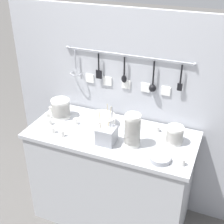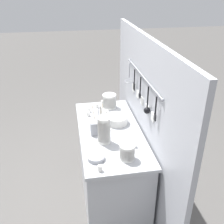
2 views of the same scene
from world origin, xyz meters
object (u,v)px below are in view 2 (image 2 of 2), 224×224
(cup_back_left, at_px, (107,113))
(cup_centre, at_px, (97,105))
(steel_mixing_bowl, at_px, (96,158))
(cup_back_right, at_px, (134,144))
(cup_front_left, at_px, (111,101))
(bowl_stack_nested_right, at_px, (109,101))
(bowl_stack_back_corner, at_px, (127,152))
(cup_mid_row, at_px, (88,114))
(plate_stack, at_px, (117,120))
(cup_edge_far, at_px, (100,168))
(cup_by_caddy, at_px, (89,110))
(cup_edge_near, at_px, (103,102))
(cutlery_caddy, at_px, (97,126))
(bowl_stack_tall_left, at_px, (104,130))

(cup_back_left, relative_size, cup_centre, 1.00)
(steel_mixing_bowl, height_order, cup_back_right, cup_back_right)
(steel_mixing_bowl, relative_size, cup_centre, 2.86)
(steel_mixing_bowl, height_order, cup_front_left, cup_front_left)
(steel_mixing_bowl, bearing_deg, bowl_stack_nested_right, 164.06)
(cup_back_left, bearing_deg, bowl_stack_back_corner, 3.10)
(cup_mid_row, bearing_deg, cup_back_right, 28.02)
(cup_centre, xyz_separation_m, cup_back_right, (0.81, 0.22, 0.00))
(plate_stack, bearing_deg, steel_mixing_bowl, -26.45)
(cup_edge_far, distance_m, cup_by_caddy, 0.97)
(plate_stack, distance_m, cup_centre, 0.41)
(cup_edge_far, relative_size, cup_back_right, 1.00)
(cup_front_left, bearing_deg, bowl_stack_back_corner, -2.80)
(steel_mixing_bowl, xyz_separation_m, cup_edge_near, (-0.99, 0.20, 0.01))
(cutlery_caddy, xyz_separation_m, cup_by_caddy, (-0.42, -0.04, -0.04))
(bowl_stack_tall_left, relative_size, cup_centre, 5.12)
(steel_mixing_bowl, xyz_separation_m, cup_by_caddy, (-0.83, 0.02, 0.01))
(bowl_stack_tall_left, relative_size, cup_back_left, 5.12)
(bowl_stack_nested_right, xyz_separation_m, cup_back_left, (0.16, -0.06, -0.05))
(plate_stack, bearing_deg, cutlery_caddy, -57.44)
(bowl_stack_nested_right, relative_size, cup_edge_near, 3.23)
(bowl_stack_nested_right, relative_size, cup_mid_row, 3.23)
(steel_mixing_bowl, relative_size, cup_by_caddy, 2.86)
(plate_stack, distance_m, cup_mid_row, 0.33)
(bowl_stack_nested_right, height_order, cup_edge_near, bowl_stack_nested_right)
(steel_mixing_bowl, bearing_deg, cup_by_caddy, 178.37)
(bowl_stack_back_corner, xyz_separation_m, cutlery_caddy, (-0.44, -0.18, -0.00))
(cup_front_left, distance_m, cup_edge_near, 0.10)
(bowl_stack_tall_left, distance_m, cup_back_right, 0.29)
(bowl_stack_tall_left, bearing_deg, bowl_stack_nested_right, 166.72)
(plate_stack, bearing_deg, bowl_stack_nested_right, -177.94)
(cup_back_left, bearing_deg, cup_mid_row, -92.33)
(cup_by_caddy, bearing_deg, cup_edge_far, -0.68)
(cutlery_caddy, bearing_deg, bowl_stack_tall_left, 12.02)
(cup_back_left, distance_m, cup_front_left, 0.30)
(bowl_stack_tall_left, relative_size, cup_edge_near, 5.12)
(steel_mixing_bowl, bearing_deg, cup_edge_near, 168.85)
(cup_edge_far, bearing_deg, cup_front_left, 166.30)
(cup_back_left, height_order, cup_centre, same)
(cup_edge_far, relative_size, cup_mid_row, 1.00)
(cutlery_caddy, distance_m, cup_edge_far, 0.55)
(cup_back_left, relative_size, cup_mid_row, 1.00)
(bowl_stack_back_corner, relative_size, cup_centre, 2.73)
(cup_centre, xyz_separation_m, cup_edge_near, (-0.07, 0.07, 0.00))
(bowl_stack_back_corner, distance_m, cup_centre, 0.97)
(cup_front_left, height_order, cup_back_right, same)
(cup_back_right, bearing_deg, steel_mixing_bowl, -71.32)
(bowl_stack_tall_left, distance_m, bowl_stack_back_corner, 0.31)
(bowl_stack_back_corner, height_order, cup_by_caddy, bowl_stack_back_corner)
(cutlery_caddy, bearing_deg, cup_front_left, 159.04)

